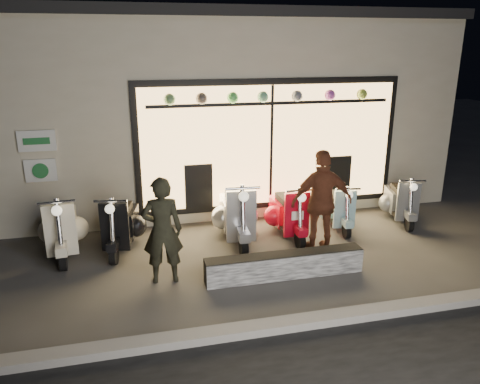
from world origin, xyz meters
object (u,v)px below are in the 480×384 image
object	(u,v)px
man	(162,231)
scooter_silver	(236,213)
scooter_red	(287,212)
graffiti_barrier	(285,265)
woman	(322,202)

from	to	relation	value
man	scooter_silver	bearing A→B (deg)	-132.16
scooter_silver	scooter_red	size ratio (longest dim) A/B	1.14
scooter_red	man	distance (m)	2.86
graffiti_barrier	scooter_red	bearing A→B (deg)	70.08
graffiti_barrier	scooter_red	distance (m)	1.83
graffiti_barrier	scooter_red	xyz separation A→B (m)	(0.62, 1.71, 0.22)
scooter_red	woman	xyz separation A→B (m)	(0.30, -0.93, 0.50)
graffiti_barrier	scooter_silver	bearing A→B (deg)	102.32
woman	scooter_red	bearing A→B (deg)	-67.43
scooter_silver	woman	xyz separation A→B (m)	(1.30, -0.96, 0.44)
scooter_silver	woman	bearing A→B (deg)	-31.88
scooter_red	scooter_silver	bearing A→B (deg)	179.09
man	woman	bearing A→B (deg)	-166.74
scooter_red	man	bearing A→B (deg)	-149.94
scooter_silver	woman	distance (m)	1.67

